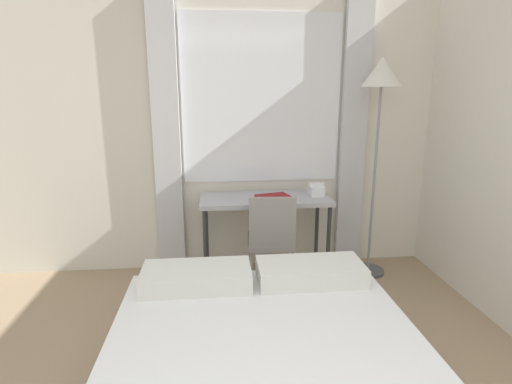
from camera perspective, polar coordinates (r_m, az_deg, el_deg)
The scene contains 6 objects.
wall_back_with_window at distance 3.74m, azimuth -2.63°, elevation 9.21°, with size 4.74×0.13×2.70m.
desk at distance 3.56m, azimuth 1.31°, elevation -1.89°, with size 1.15×0.49×0.77m.
desk_chair at distance 3.39m, azimuth 2.21°, elevation -6.40°, with size 0.43×0.43×0.86m.
standing_lamp at distance 3.67m, azimuth 17.37°, elevation 13.31°, with size 0.35×0.35×1.96m.
telephone at distance 3.64m, azimuth 8.58°, elevation 0.32°, with size 0.14×0.18×0.11m.
book at distance 3.51m, azimuth 2.42°, elevation -0.65°, with size 0.32×0.24×0.02m.
Camera 1 is at (-0.17, -0.52, 1.68)m, focal length 28.00 mm.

